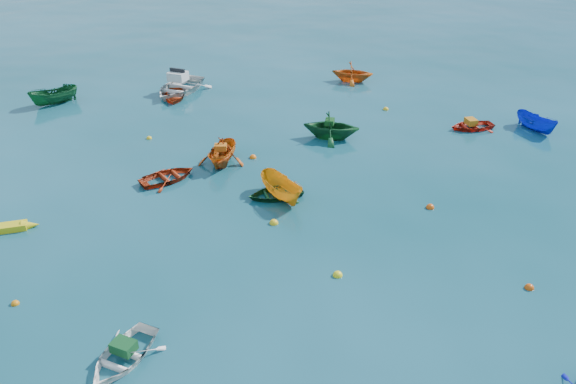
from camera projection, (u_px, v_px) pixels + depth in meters
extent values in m
plane|color=#093E47|center=(304.00, 263.00, 21.95)|extent=(160.00, 160.00, 0.00)
imported|color=white|center=(124.00, 359.00, 17.55)|extent=(3.11, 3.38, 0.57)
imported|color=#C54A12|center=(221.00, 163.00, 29.61)|extent=(2.77, 3.11, 1.50)
imported|color=orange|center=(282.00, 198.00, 26.38)|extent=(2.31, 3.26, 1.18)
imported|color=#0F441F|center=(275.00, 197.00, 26.49)|extent=(2.88, 2.26, 0.54)
imported|color=#A1290D|center=(168.00, 180.00, 27.95)|extent=(3.46, 3.14, 0.59)
imported|color=#C35B12|center=(223.00, 163.00, 29.64)|extent=(2.00, 2.99, 1.08)
imported|color=#114B22|center=(331.00, 138.00, 32.46)|extent=(3.93, 3.65, 1.69)
imported|color=red|center=(471.00, 128.00, 33.70)|extent=(2.86, 2.18, 0.56)
imported|color=#0F23BB|center=(534.00, 130.00, 33.49)|extent=(1.98, 3.01, 1.09)
imported|color=#AA2D0E|center=(174.00, 99.00, 38.26)|extent=(2.17, 2.99, 0.61)
imported|color=#CD5813|center=(352.00, 81.00, 41.50)|extent=(3.71, 3.47, 1.57)
imported|color=#135327|center=(56.00, 104.00, 37.34)|extent=(3.38, 2.66, 1.24)
imported|color=silver|center=(179.00, 92.00, 39.38)|extent=(5.39, 5.94, 1.61)
cube|color=#124B21|center=(124.00, 346.00, 17.41)|extent=(0.89, 0.83, 0.35)
cube|color=#CC6515|center=(221.00, 147.00, 29.21)|extent=(0.68, 0.55, 0.31)
cube|color=#124817|center=(330.00, 122.00, 31.98)|extent=(0.68, 0.78, 0.32)
cube|color=#C87014|center=(471.00, 122.00, 33.46)|extent=(0.62, 0.78, 0.35)
sphere|color=orange|center=(15.00, 304.00, 19.83)|extent=(0.29, 0.29, 0.29)
sphere|color=yellow|center=(338.00, 276.00, 21.25)|extent=(0.38, 0.38, 0.38)
sphere|color=#D24A0B|center=(529.00, 288.00, 20.60)|extent=(0.35, 0.35, 0.35)
sphere|color=orange|center=(253.00, 158.00, 30.17)|extent=(0.38, 0.38, 0.38)
sphere|color=yellow|center=(274.00, 223.00, 24.45)|extent=(0.39, 0.39, 0.39)
sphere|color=#D54B0B|center=(430.00, 208.00, 25.61)|extent=(0.38, 0.38, 0.38)
sphere|color=yellow|center=(149.00, 139.00, 32.39)|extent=(0.31, 0.31, 0.31)
sphere|color=orange|center=(321.00, 137.00, 32.59)|extent=(0.33, 0.33, 0.33)
sphere|color=yellow|center=(386.00, 110.00, 36.43)|extent=(0.37, 0.37, 0.37)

